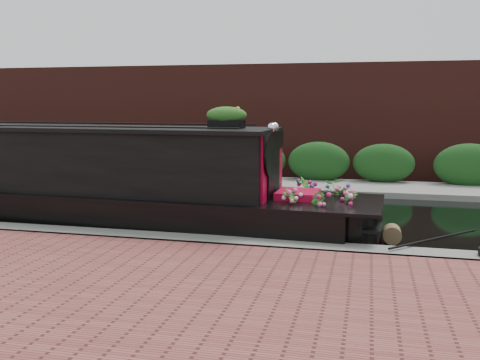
# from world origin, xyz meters

# --- Properties ---
(ground) EXTENTS (80.00, 80.00, 0.00)m
(ground) POSITION_xyz_m (0.00, 0.00, 0.00)
(ground) COLOR black
(ground) RESTS_ON ground
(near_bank_coping) EXTENTS (40.00, 0.60, 0.50)m
(near_bank_coping) POSITION_xyz_m (0.00, -3.30, 0.00)
(near_bank_coping) COLOR slate
(near_bank_coping) RESTS_ON ground
(near_bank_pavers) EXTENTS (40.00, 7.00, 0.50)m
(near_bank_pavers) POSITION_xyz_m (0.00, -7.00, 0.00)
(near_bank_pavers) COLOR brown
(near_bank_pavers) RESTS_ON ground
(far_bank_path) EXTENTS (40.00, 2.40, 0.34)m
(far_bank_path) POSITION_xyz_m (0.00, 4.20, 0.00)
(far_bank_path) COLOR gray
(far_bank_path) RESTS_ON ground
(far_hedge) EXTENTS (40.00, 1.10, 2.80)m
(far_hedge) POSITION_xyz_m (0.00, 5.10, 0.00)
(far_hedge) COLOR #184317
(far_hedge) RESTS_ON ground
(far_brick_wall) EXTENTS (40.00, 1.00, 8.00)m
(far_brick_wall) POSITION_xyz_m (0.00, 7.20, 0.00)
(far_brick_wall) COLOR #4D1F1A
(far_brick_wall) RESTS_ON ground
(narrowboat) EXTENTS (11.88, 2.60, 2.79)m
(narrowboat) POSITION_xyz_m (-2.09, -1.84, 0.82)
(narrowboat) COLOR black
(narrowboat) RESTS_ON ground
(rope_fender) EXTENTS (0.34, 0.38, 0.34)m
(rope_fender) POSITION_xyz_m (4.28, -1.84, 0.17)
(rope_fender) COLOR brown
(rope_fender) RESTS_ON ground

